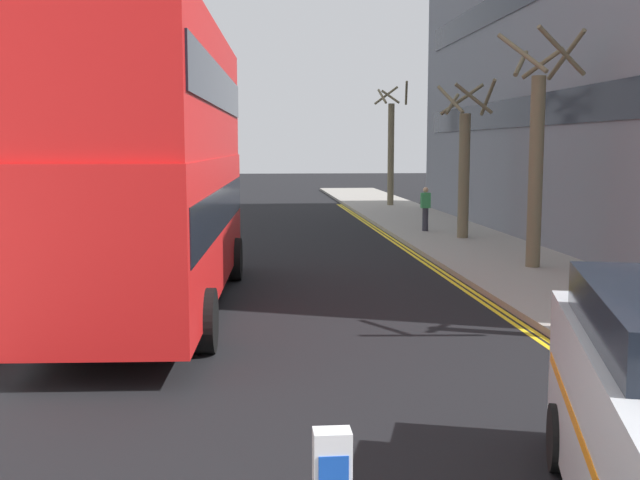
# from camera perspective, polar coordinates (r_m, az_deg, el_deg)

# --- Properties ---
(sidewalk_right) EXTENTS (4.00, 80.00, 0.14)m
(sidewalk_right) POSITION_cam_1_polar(r_m,az_deg,el_deg) (18.70, 17.23, -3.21)
(sidewalk_right) COLOR gray
(sidewalk_right) RESTS_ON ground
(kerb_line_outer) EXTENTS (0.10, 56.00, 0.01)m
(kerb_line_outer) POSITION_cam_1_polar(r_m,az_deg,el_deg) (16.15, 12.99, -4.89)
(kerb_line_outer) COLOR yellow
(kerb_line_outer) RESTS_ON ground
(kerb_line_inner) EXTENTS (0.10, 56.00, 0.01)m
(kerb_line_inner) POSITION_cam_1_polar(r_m,az_deg,el_deg) (16.11, 12.45, -4.91)
(kerb_line_inner) COLOR yellow
(kerb_line_inner) RESTS_ON ground
(double_decker_bus_away) EXTENTS (3.17, 10.91, 5.64)m
(double_decker_bus_away) POSITION_cam_1_polar(r_m,az_deg,el_deg) (15.62, -11.84, 5.92)
(double_decker_bus_away) COLOR red
(double_decker_bus_away) RESTS_ON ground
(pedestrian_far) EXTENTS (0.34, 0.22, 1.62)m
(pedestrian_far) POSITION_cam_1_polar(r_m,az_deg,el_deg) (28.74, 7.78, 2.35)
(pedestrian_far) COLOR #2D2D38
(pedestrian_far) RESTS_ON sidewalk_right
(street_tree_near) EXTENTS (1.77, 1.77, 5.31)m
(street_tree_near) POSITION_cam_1_polar(r_m,az_deg,el_deg) (26.77, 10.59, 5.53)
(street_tree_near) COLOR #6B6047
(street_tree_near) RESTS_ON sidewalk_right
(street_tree_far) EXTENTS (1.80, 1.79, 6.42)m
(street_tree_far) POSITION_cam_1_polar(r_m,az_deg,el_deg) (41.06, 5.26, 6.82)
(street_tree_far) COLOR #6B6047
(street_tree_far) RESTS_ON sidewalk_right
(street_tree_distant) EXTENTS (2.12, 1.99, 6.01)m
(street_tree_distant) POSITION_cam_1_polar(r_m,az_deg,el_deg) (20.66, 15.70, 5.99)
(street_tree_distant) COLOR #6B6047
(street_tree_distant) RESTS_ON sidewalk_right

